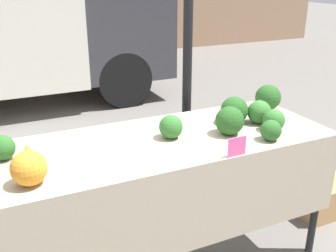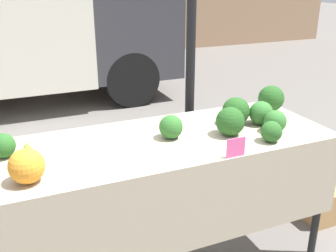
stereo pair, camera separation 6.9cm
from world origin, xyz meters
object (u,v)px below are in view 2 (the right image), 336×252
Objects in this scene: parked_truck at (1,7)px; price_sign at (236,147)px; orange_cauliflower at (27,166)px; produce_crate at (327,200)px.

parked_truck reaches higher than price_sign.
produce_crate is (2.21, 0.23, -0.86)m from orange_cauliflower.
orange_cauliflower is at bearing -90.91° from parked_truck.
parked_truck is 39.40× the size of price_sign.
orange_cauliflower is 1.50× the size of price_sign.
orange_cauliflower is (-0.07, -4.37, -0.41)m from parked_truck.
parked_truck is 4.65m from price_sign.
parked_truck reaches higher than produce_crate.
price_sign is at bearing -161.76° from produce_crate.
orange_cauliflower reaches higher than price_sign.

